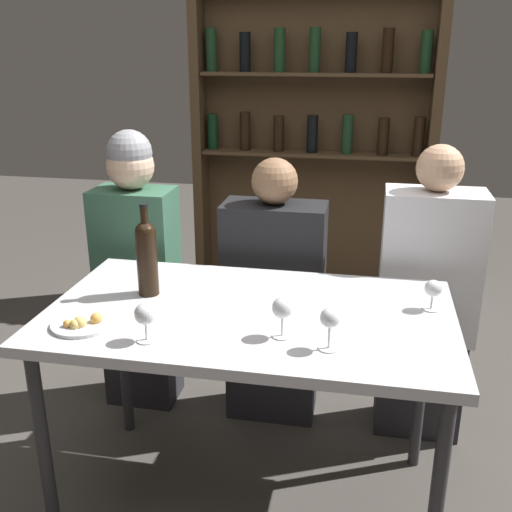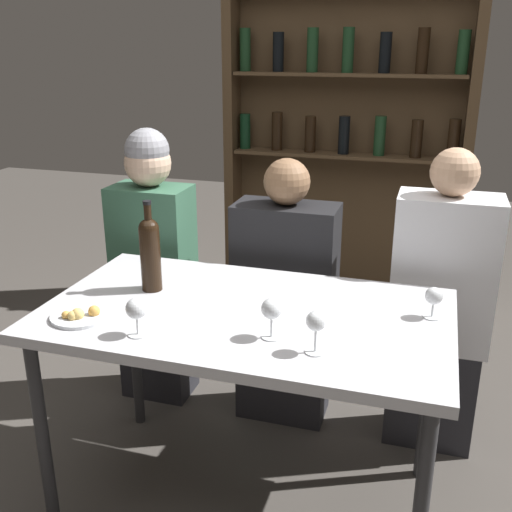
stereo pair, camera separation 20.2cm
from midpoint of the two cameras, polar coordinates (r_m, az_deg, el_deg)
name	(u,v)px [view 1 (the left image)]	position (r m, az deg, el deg)	size (l,w,h in m)	color
ground_plane	(250,499)	(2.40, -3.16, -22.16)	(10.00, 10.00, 0.00)	#47423D
dining_table	(249,329)	(2.01, -3.53, -7.07)	(1.33, 0.77, 0.77)	silver
wine_rack_wall	(314,121)	(3.78, 3.95, 12.66)	(1.49, 0.21, 2.16)	#4C3823
wine_bottle	(147,254)	(2.10, -13.11, 0.10)	(0.07, 0.07, 0.33)	black
wine_glass_0	(145,315)	(1.80, -13.73, -5.58)	(0.06, 0.06, 0.12)	silver
wine_glass_1	(282,309)	(1.77, -0.75, -5.18)	(0.06, 0.06, 0.13)	silver
wine_glass_2	(330,320)	(1.70, 3.67, -6.20)	(0.06, 0.06, 0.13)	silver
wine_glass_3	(433,290)	(2.01, 13.78, -3.23)	(0.06, 0.06, 0.10)	silver
food_plate_0	(82,323)	(1.97, -19.08, -6.13)	(0.19, 0.19, 0.04)	silver
seated_person_left	(138,274)	(2.74, -13.26, -1.75)	(0.34, 0.22, 1.27)	#26262B
seated_person_center	(273,302)	(2.59, -0.57, -4.43)	(0.43, 0.22, 1.17)	#26262B
seated_person_right	(426,305)	(2.54, 13.69, -4.60)	(0.39, 0.22, 1.24)	#26262B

